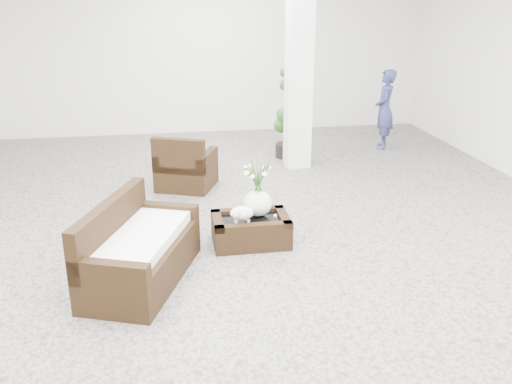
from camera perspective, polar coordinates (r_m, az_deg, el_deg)
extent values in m
plane|color=gray|center=(6.86, -0.14, -4.59)|extent=(11.00, 11.00, 0.00)
cube|color=white|center=(9.29, 4.46, 13.14)|extent=(0.40, 0.40, 3.50)
cube|color=black|center=(6.62, -0.54, -4.04)|extent=(0.90, 0.60, 0.31)
ellipsoid|color=white|center=(6.41, -1.47, -2.34)|extent=(0.28, 0.23, 0.21)
cylinder|color=white|center=(6.62, 1.99, -2.44)|extent=(0.04, 0.04, 0.03)
cube|color=black|center=(8.49, -7.21, 3.22)|extent=(1.02, 1.00, 0.85)
cube|color=black|center=(5.82, -11.76, -5.13)|extent=(1.28, 1.77, 0.85)
imported|color=navy|center=(10.82, 13.09, 8.28)|extent=(0.54, 0.64, 1.49)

